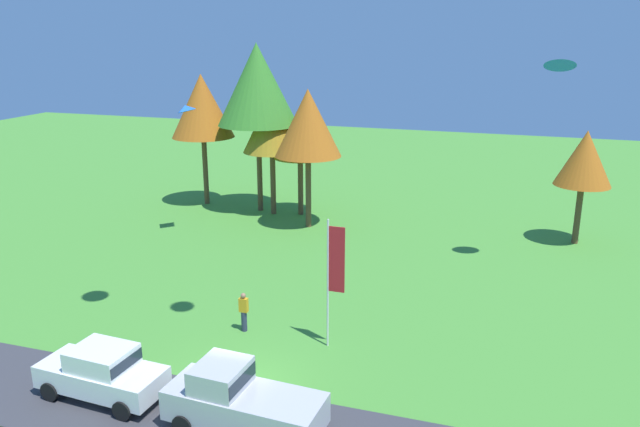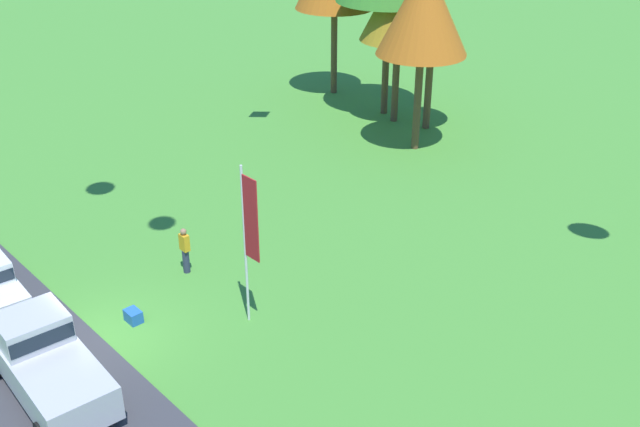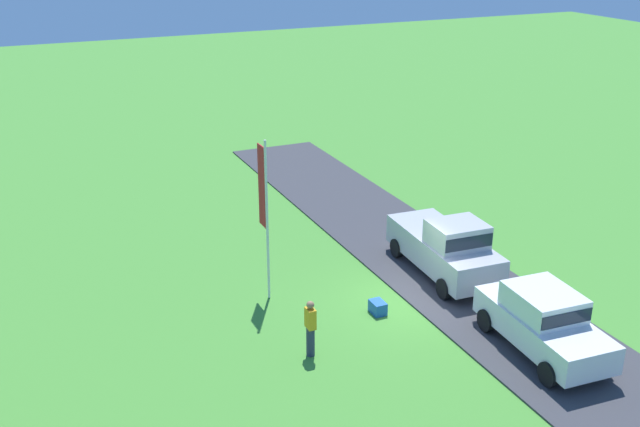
{
  "view_description": "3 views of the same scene",
  "coord_description": "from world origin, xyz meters",
  "px_view_note": "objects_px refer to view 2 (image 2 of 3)",
  "views": [
    {
      "loc": [
        8.75,
        -17.55,
        12.2
      ],
      "look_at": [
        1.67,
        4.38,
        5.34
      ],
      "focal_mm": 35.0,
      "sensor_mm": 36.0,
      "label": 1
    },
    {
      "loc": [
        17.92,
        -7.56,
        13.81
      ],
      "look_at": [
        2.57,
        6.53,
        2.99
      ],
      "focal_mm": 42.0,
      "sensor_mm": 36.0,
      "label": 2
    },
    {
      "loc": [
        -18.21,
        11.24,
        11.51
      ],
      "look_at": [
        0.07,
        3.01,
        3.55
      ],
      "focal_mm": 42.0,
      "sensor_mm": 36.0,
      "label": 3
    }
  ],
  "objects_px": {
    "tree_left_of_center": "(400,1)",
    "flag_banner": "(249,228)",
    "tree_lone_near": "(423,9)",
    "tree_far_left": "(433,18)",
    "person_on_lawn": "(185,250)",
    "car_pickup_far_end": "(45,359)",
    "cooler_box": "(133,316)"
  },
  "relations": [
    {
      "from": "car_pickup_far_end",
      "to": "tree_lone_near",
      "type": "relative_size",
      "value": 0.58
    },
    {
      "from": "car_pickup_far_end",
      "to": "flag_banner",
      "type": "height_order",
      "value": "flag_banner"
    },
    {
      "from": "car_pickup_far_end",
      "to": "tree_far_left",
      "type": "height_order",
      "value": "tree_far_left"
    },
    {
      "from": "tree_lone_near",
      "to": "flag_banner",
      "type": "bearing_deg",
      "value": -67.5
    },
    {
      "from": "car_pickup_far_end",
      "to": "tree_left_of_center",
      "type": "relative_size",
      "value": 0.62
    },
    {
      "from": "tree_left_of_center",
      "to": "cooler_box",
      "type": "distance_m",
      "value": 21.33
    },
    {
      "from": "person_on_lawn",
      "to": "tree_far_left",
      "type": "bearing_deg",
      "value": 101.71
    },
    {
      "from": "person_on_lawn",
      "to": "flag_banner",
      "type": "distance_m",
      "value": 4.66
    },
    {
      "from": "flag_banner",
      "to": "cooler_box",
      "type": "distance_m",
      "value": 4.91
    },
    {
      "from": "person_on_lawn",
      "to": "tree_lone_near",
      "type": "xyz_separation_m",
      "value": [
        -2.1,
        14.43,
        5.75
      ]
    },
    {
      "from": "car_pickup_far_end",
      "to": "person_on_lawn",
      "type": "height_order",
      "value": "car_pickup_far_end"
    },
    {
      "from": "car_pickup_far_end",
      "to": "person_on_lawn",
      "type": "distance_m",
      "value": 6.78
    },
    {
      "from": "car_pickup_far_end",
      "to": "person_on_lawn",
      "type": "bearing_deg",
      "value": 113.4
    },
    {
      "from": "flag_banner",
      "to": "person_on_lawn",
      "type": "bearing_deg",
      "value": 177.83
    },
    {
      "from": "car_pickup_far_end",
      "to": "tree_left_of_center",
      "type": "xyz_separation_m",
      "value": [
        -8.02,
        22.69,
        5.09
      ]
    },
    {
      "from": "car_pickup_far_end",
      "to": "tree_lone_near",
      "type": "bearing_deg",
      "value": 103.05
    },
    {
      "from": "car_pickup_far_end",
      "to": "cooler_box",
      "type": "xyz_separation_m",
      "value": [
        -1.35,
        3.35,
        -0.91
      ]
    },
    {
      "from": "tree_lone_near",
      "to": "cooler_box",
      "type": "height_order",
      "value": "tree_lone_near"
    },
    {
      "from": "tree_left_of_center",
      "to": "tree_far_left",
      "type": "xyz_separation_m",
      "value": [
        1.83,
        0.43,
        -0.59
      ]
    },
    {
      "from": "tree_left_of_center",
      "to": "flag_banner",
      "type": "xyz_separation_m",
      "value": [
        9.27,
        -16.63,
        -2.84
      ]
    },
    {
      "from": "person_on_lawn",
      "to": "tree_far_left",
      "type": "distance_m",
      "value": 17.91
    },
    {
      "from": "person_on_lawn",
      "to": "tree_left_of_center",
      "type": "distance_m",
      "value": 18.12
    },
    {
      "from": "tree_left_of_center",
      "to": "flag_banner",
      "type": "distance_m",
      "value": 19.25
    },
    {
      "from": "car_pickup_far_end",
      "to": "tree_far_left",
      "type": "bearing_deg",
      "value": 104.99
    },
    {
      "from": "person_on_lawn",
      "to": "tree_left_of_center",
      "type": "bearing_deg",
      "value": 107.92
    },
    {
      "from": "car_pickup_far_end",
      "to": "tree_left_of_center",
      "type": "bearing_deg",
      "value": 109.46
    },
    {
      "from": "tree_left_of_center",
      "to": "tree_far_left",
      "type": "relative_size",
      "value": 1.1
    },
    {
      "from": "person_on_lawn",
      "to": "cooler_box",
      "type": "bearing_deg",
      "value": -64.91
    },
    {
      "from": "tree_lone_near",
      "to": "cooler_box",
      "type": "distance_m",
      "value": 18.77
    },
    {
      "from": "flag_banner",
      "to": "tree_far_left",
      "type": "bearing_deg",
      "value": 113.58
    },
    {
      "from": "person_on_lawn",
      "to": "tree_far_left",
      "type": "height_order",
      "value": "tree_far_left"
    },
    {
      "from": "car_pickup_far_end",
      "to": "tree_far_left",
      "type": "distance_m",
      "value": 24.36
    }
  ]
}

